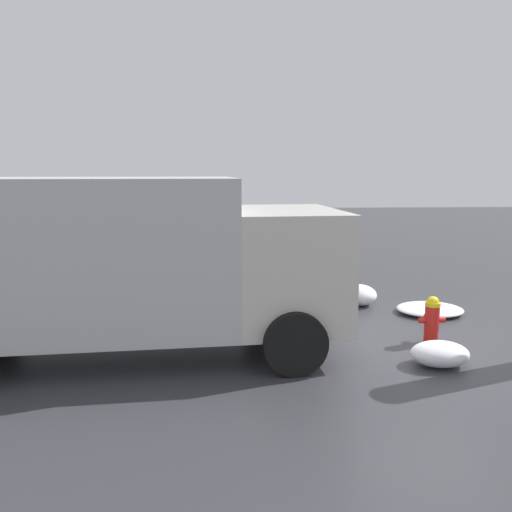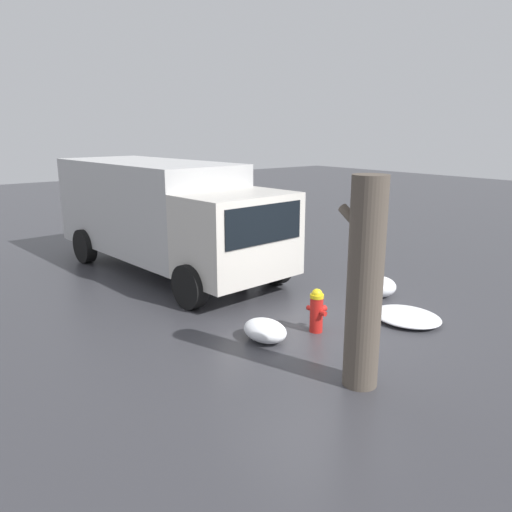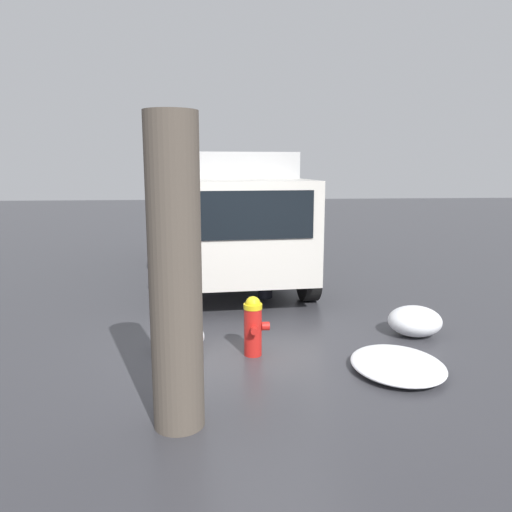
{
  "view_description": "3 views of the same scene",
  "coord_description": "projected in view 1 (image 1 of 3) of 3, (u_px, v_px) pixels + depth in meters",
  "views": [
    {
      "loc": [
        3.31,
        7.64,
        2.79
      ],
      "look_at": [
        2.83,
        -0.67,
        1.36
      ],
      "focal_mm": 35.0,
      "sensor_mm": 36.0,
      "label": 1
    },
    {
      "loc": [
        -5.79,
        5.9,
        3.45
      ],
      "look_at": [
        1.8,
        -0.07,
        1.0
      ],
      "focal_mm": 35.0,
      "sensor_mm": 36.0,
      "label": 2
    },
    {
      "loc": [
        -6.16,
        0.51,
        2.45
      ],
      "look_at": [
        1.93,
        -0.21,
        0.96
      ],
      "focal_mm": 35.0,
      "sensor_mm": 36.0,
      "label": 3
    }
  ],
  "objects": [
    {
      "name": "ground_plane",
      "position": [
        430.0,
        343.0,
        8.17
      ],
      "size": [
        60.0,
        60.0,
        0.0
      ],
      "primitive_type": "plane",
      "color": "#38383D"
    },
    {
      "name": "snow_pile_by_tree",
      "position": [
        430.0,
        309.0,
        9.86
      ],
      "size": [
        1.3,
        1.1,
        0.17
      ],
      "color": "white",
      "rests_on": "ground_plane"
    },
    {
      "name": "snow_pile_by_hydrant",
      "position": [
        359.0,
        295.0,
        10.48
      ],
      "size": [
        0.73,
        0.77,
        0.43
      ],
      "color": "white",
      "rests_on": "ground_plane"
    },
    {
      "name": "pedestrian",
      "position": [
        255.0,
        280.0,
        8.3
      ],
      "size": [
        0.4,
        0.4,
        1.82
      ],
      "rotation": [
        0.0,
        0.0,
        5.94
      ],
      "color": "#23232D",
      "rests_on": "ground_plane"
    },
    {
      "name": "fire_hydrant",
      "position": [
        432.0,
        319.0,
        8.11
      ],
      "size": [
        0.43,
        0.34,
        0.79
      ],
      "rotation": [
        0.0,
        0.0,
        4.73
      ],
      "color": "red",
      "rests_on": "ground_plane"
    },
    {
      "name": "snow_pile_curbside",
      "position": [
        440.0,
        354.0,
        7.2
      ],
      "size": [
        0.85,
        0.63,
        0.36
      ],
      "color": "white",
      "rests_on": "ground_plane"
    },
    {
      "name": "delivery_truck",
      "position": [
        98.0,
        258.0,
        7.47
      ],
      "size": [
        7.22,
        3.07,
        2.69
      ],
      "rotation": [
        0.0,
        0.0,
        1.65
      ],
      "color": "beige",
      "rests_on": "ground_plane"
    }
  ]
}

